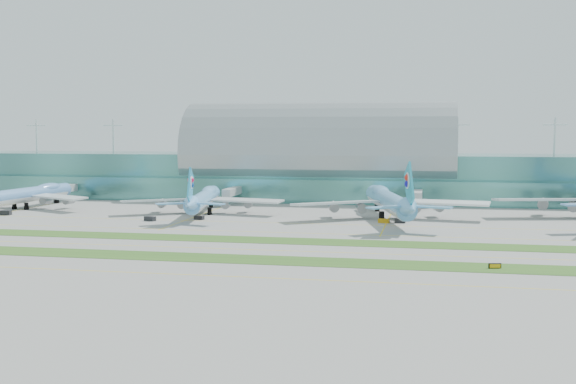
% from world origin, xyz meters
% --- Properties ---
extents(ground, '(700.00, 700.00, 0.00)m').
position_xyz_m(ground, '(0.00, 0.00, 0.00)').
color(ground, gray).
rests_on(ground, ground).
extents(terminal, '(340.00, 69.10, 36.00)m').
position_xyz_m(terminal, '(0.01, 128.79, 14.23)').
color(terminal, '#3D7A75').
rests_on(terminal, ground).
extents(grass_strip_near, '(420.00, 12.00, 0.08)m').
position_xyz_m(grass_strip_near, '(0.00, -28.00, 0.04)').
color(grass_strip_near, '#2D591E').
rests_on(grass_strip_near, ground).
extents(grass_strip_far, '(420.00, 12.00, 0.08)m').
position_xyz_m(grass_strip_far, '(0.00, 2.00, 0.04)').
color(grass_strip_far, '#2D591E').
rests_on(grass_strip_far, ground).
extents(taxiline_a, '(420.00, 0.35, 0.01)m').
position_xyz_m(taxiline_a, '(0.00, -48.00, 0.01)').
color(taxiline_a, yellow).
rests_on(taxiline_a, ground).
extents(taxiline_b, '(420.00, 0.35, 0.01)m').
position_xyz_m(taxiline_b, '(0.00, -14.00, 0.01)').
color(taxiline_b, yellow).
rests_on(taxiline_b, ground).
extents(taxiline_c, '(420.00, 0.35, 0.01)m').
position_xyz_m(taxiline_c, '(0.00, 18.00, 0.01)').
color(taxiline_c, yellow).
rests_on(taxiline_c, ground).
extents(taxiline_d, '(420.00, 0.35, 0.01)m').
position_xyz_m(taxiline_d, '(0.00, 40.00, 0.01)').
color(taxiline_d, yellow).
rests_on(taxiline_d, ground).
extents(airliner_a, '(59.46, 67.68, 18.62)m').
position_xyz_m(airliner_a, '(-106.39, 64.06, 5.74)').
color(airliner_a, '#5E93D0').
rests_on(airliner_a, ground).
extents(airliner_b, '(58.90, 67.58, 18.67)m').
position_xyz_m(airliner_b, '(-32.83, 60.91, 5.76)').
color(airliner_b, '#6DB4F1').
rests_on(airliner_b, ground).
extents(airliner_c, '(66.69, 76.90, 21.41)m').
position_xyz_m(airliner_c, '(34.78, 58.00, 6.60)').
color(airliner_c, '#66ACE1').
rests_on(airliner_c, ground).
extents(gse_b, '(3.97, 2.57, 1.69)m').
position_xyz_m(gse_b, '(-101.63, 42.42, 0.84)').
color(gse_b, black).
rests_on(gse_b, ground).
extents(gse_c, '(4.23, 3.11, 1.51)m').
position_xyz_m(gse_c, '(-43.95, 36.67, 0.75)').
color(gse_c, black).
rests_on(gse_c, ground).
extents(gse_d, '(3.56, 2.36, 1.28)m').
position_xyz_m(gse_d, '(-28.81, 43.41, 0.64)').
color(gse_d, black).
rests_on(gse_d, ground).
extents(gse_e, '(3.77, 2.48, 1.32)m').
position_xyz_m(gse_e, '(33.95, 46.68, 0.66)').
color(gse_e, '#BF860B').
rests_on(gse_e, ground).
extents(gse_f, '(3.67, 2.31, 1.55)m').
position_xyz_m(gse_f, '(39.20, 47.56, 0.77)').
color(gse_f, black).
rests_on(gse_f, ground).
extents(taxiway_sign_east, '(2.84, 1.00, 1.21)m').
position_xyz_m(taxiway_sign_east, '(63.23, -28.42, 0.60)').
color(taxiway_sign_east, black).
rests_on(taxiway_sign_east, ground).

